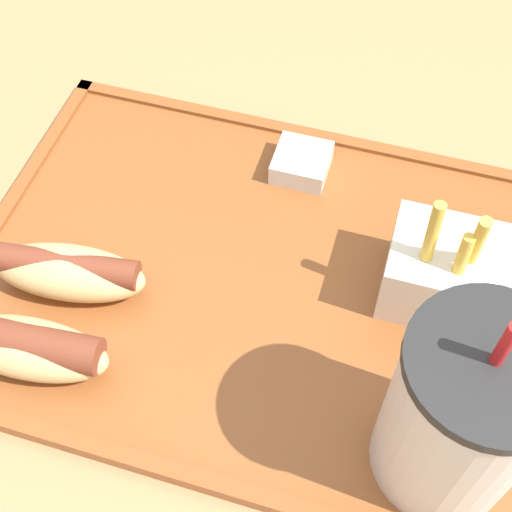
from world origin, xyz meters
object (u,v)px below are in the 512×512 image
Objects in this scene: fries_carton at (447,272)px; sauce_cup_mayo at (302,162)px; hot_dog_near at (69,271)px; hot_dog_far at (28,347)px; soda_cup at (462,416)px.

fries_carton reaches higher than sauce_cup_mayo.
hot_dog_near is 0.22m from sauce_cup_mayo.
sauce_cup_mayo is at bearing -120.69° from hot_dog_far.
hot_dog_far is 0.07m from hot_dog_near.
sauce_cup_mayo is at bearing -129.74° from hot_dog_near.
soda_cup is at bearing -177.70° from hot_dog_far.
hot_dog_near is at bearing 15.16° from fries_carton.
hot_dog_near is 0.29m from fries_carton.
fries_carton is 2.40× the size of sauce_cup_mayo.
hot_dog_near is at bearing -10.80° from soda_cup.
soda_cup is 0.14m from fries_carton.
hot_dog_far reaches higher than hot_dog_near.
soda_cup is 1.47× the size of hot_dog_far.
soda_cup is 0.28m from sauce_cup_mayo.
hot_dog_near is 2.65× the size of sauce_cup_mayo.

